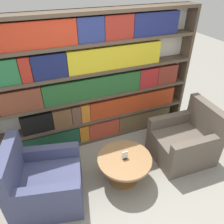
# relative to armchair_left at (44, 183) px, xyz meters

# --- Properties ---
(ground_plane) EXTENTS (14.00, 14.00, 0.00)m
(ground_plane) POSITION_rel_armchair_left_xyz_m (1.08, -0.40, -0.31)
(ground_plane) COLOR gray
(bookshelf) EXTENTS (3.43, 0.30, 2.20)m
(bookshelf) POSITION_rel_armchair_left_xyz_m (1.06, 1.01, 0.78)
(bookshelf) COLOR silver
(bookshelf) RESTS_ON ground_plane
(armchair_left) EXTENTS (1.04, 0.98, 0.94)m
(armchair_left) POSITION_rel_armchair_left_xyz_m (0.00, 0.00, 0.00)
(armchair_left) COLOR #42476B
(armchair_left) RESTS_ON ground_plane
(armchair_right) EXTENTS (0.92, 0.84, 0.94)m
(armchair_right) POSITION_rel_armchair_left_xyz_m (2.24, -0.01, 0.00)
(armchair_right) COLOR brown
(armchair_right) RESTS_ON ground_plane
(coffee_table) EXTENTS (0.77, 0.77, 0.44)m
(coffee_table) POSITION_rel_armchair_left_xyz_m (1.12, -0.10, 0.00)
(coffee_table) COLOR olive
(coffee_table) RESTS_ON ground_plane
(table_sign) EXTENTS (0.09, 0.06, 0.13)m
(table_sign) POSITION_rel_armchair_left_xyz_m (1.12, -0.10, 0.18)
(table_sign) COLOR black
(table_sign) RESTS_ON coffee_table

